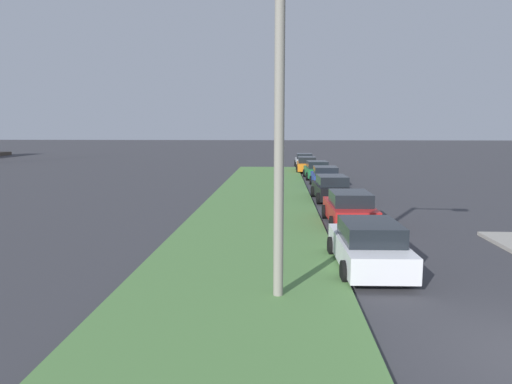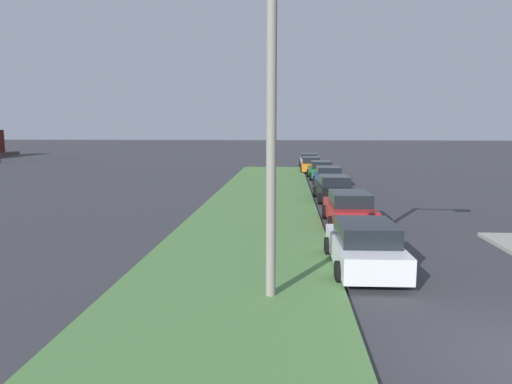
{
  "view_description": "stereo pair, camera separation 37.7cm",
  "coord_description": "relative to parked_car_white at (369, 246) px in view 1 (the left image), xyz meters",
  "views": [
    {
      "loc": [
        -8.05,
        4.89,
        4.18
      ],
      "look_at": [
        13.03,
        5.99,
        1.22
      ],
      "focal_mm": 32.15,
      "sensor_mm": 36.0,
      "label": 1
    },
    {
      "loc": [
        -8.02,
        4.51,
        4.18
      ],
      "look_at": [
        13.03,
        5.99,
        1.22
      ],
      "focal_mm": 32.15,
      "sensor_mm": 36.0,
      "label": 2
    }
  ],
  "objects": [
    {
      "name": "grass_median",
      "position": [
        4.66,
        3.8,
        -0.66
      ],
      "size": [
        60.0,
        6.0,
        0.12
      ],
      "primitive_type": "cube",
      "color": "#517F42",
      "rests_on": "ground"
    },
    {
      "name": "parked_car_silver",
      "position": [
        35.96,
        0.04,
        0.0
      ],
      "size": [
        4.3,
        2.03,
        1.47
      ],
      "rotation": [
        0.0,
        0.0,
        -0.0
      ],
      "color": "#B2B5BA",
      "rests_on": "ground"
    },
    {
      "name": "parked_car_blue",
      "position": [
        19.31,
        -0.58,
        0.0
      ],
      "size": [
        4.31,
        2.04,
        1.47
      ],
      "rotation": [
        0.0,
        0.0,
        -0.01
      ],
      "color": "#23389E",
      "rests_on": "ground"
    },
    {
      "name": "streetlight",
      "position": [
        -2.6,
        2.32,
        3.67
      ],
      "size": [
        0.39,
        2.87,
        7.5
      ],
      "color": "gray",
      "rests_on": "ground"
    },
    {
      "name": "parked_car_green",
      "position": [
        24.69,
        -0.41,
        0.0
      ],
      "size": [
        4.37,
        2.15,
        1.47
      ],
      "rotation": [
        0.0,
        0.0,
        0.04
      ],
      "color": "#1E6B38",
      "rests_on": "ground"
    },
    {
      "name": "parked_car_red",
      "position": [
        6.33,
        -0.38,
        0.0
      ],
      "size": [
        4.34,
        2.09,
        1.47
      ],
      "rotation": [
        0.0,
        0.0,
        0.02
      ],
      "color": "red",
      "rests_on": "ground"
    },
    {
      "name": "parked_car_white",
      "position": [
        0.0,
        0.0,
        0.0
      ],
      "size": [
        4.34,
        2.1,
        1.47
      ],
      "rotation": [
        0.0,
        0.0,
        0.03
      ],
      "color": "silver",
      "rests_on": "ground"
    },
    {
      "name": "parked_car_orange",
      "position": [
        30.31,
        0.09,
        0.0
      ],
      "size": [
        4.33,
        2.08,
        1.47
      ],
      "rotation": [
        0.0,
        0.0,
        -0.02
      ],
      "color": "orange",
      "rests_on": "ground"
    },
    {
      "name": "parked_car_black",
      "position": [
        13.12,
        -0.34,
        0.0
      ],
      "size": [
        4.38,
        2.17,
        1.47
      ],
      "rotation": [
        0.0,
        0.0,
        0.05
      ],
      "color": "black",
      "rests_on": "ground"
    }
  ]
}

